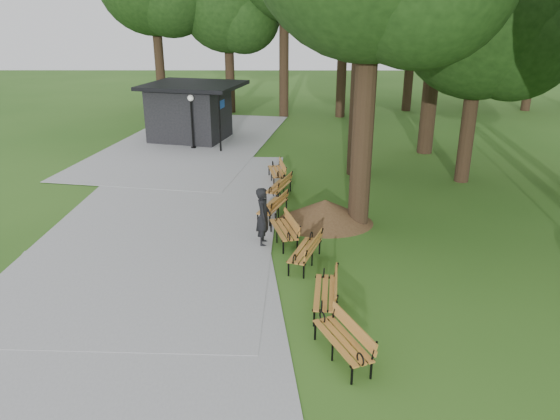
{
  "coord_description": "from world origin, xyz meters",
  "views": [
    {
      "loc": [
        0.18,
        -14.55,
        7.0
      ],
      "look_at": [
        0.11,
        0.81,
        1.1
      ],
      "focal_mm": 33.93,
      "sensor_mm": 36.0,
      "label": 1
    }
  ],
  "objects_px": {
    "bench_3": "(284,229)",
    "lawn_tree_1": "(482,15)",
    "dirt_mound": "(325,211)",
    "bench_1": "(325,293)",
    "bench_6": "(276,172)",
    "lamp_post": "(191,110)",
    "kiosk": "(189,112)",
    "bench_0": "(342,341)",
    "bench_2": "(305,251)",
    "bench_4": "(273,206)",
    "bench_5": "(279,187)",
    "person": "(263,217)"
  },
  "relations": [
    {
      "from": "bench_3",
      "to": "bench_6",
      "type": "height_order",
      "value": "same"
    },
    {
      "from": "dirt_mound",
      "to": "bench_3",
      "type": "distance_m",
      "value": 2.22
    },
    {
      "from": "lawn_tree_1",
      "to": "bench_0",
      "type": "bearing_deg",
      "value": -117.58
    },
    {
      "from": "bench_3",
      "to": "bench_4",
      "type": "xyz_separation_m",
      "value": [
        -0.39,
        2.09,
        0.0
      ]
    },
    {
      "from": "kiosk",
      "to": "bench_3",
      "type": "xyz_separation_m",
      "value": [
        5.21,
        -14.0,
        -1.13
      ]
    },
    {
      "from": "dirt_mound",
      "to": "lamp_post",
      "type": "bearing_deg",
      "value": 121.13
    },
    {
      "from": "dirt_mound",
      "to": "bench_6",
      "type": "relative_size",
      "value": 1.48
    },
    {
      "from": "bench_4",
      "to": "bench_0",
      "type": "bearing_deg",
      "value": 31.71
    },
    {
      "from": "bench_2",
      "to": "bench_4",
      "type": "relative_size",
      "value": 1.0
    },
    {
      "from": "lamp_post",
      "to": "bench_0",
      "type": "distance_m",
      "value": 18.91
    },
    {
      "from": "lawn_tree_1",
      "to": "bench_2",
      "type": "bearing_deg",
      "value": -131.6
    },
    {
      "from": "bench_5",
      "to": "bench_6",
      "type": "bearing_deg",
      "value": -158.25
    },
    {
      "from": "bench_4",
      "to": "bench_6",
      "type": "xyz_separation_m",
      "value": [
        0.1,
        4.2,
        0.0
      ]
    },
    {
      "from": "bench_1",
      "to": "bench_6",
      "type": "bearing_deg",
      "value": -166.87
    },
    {
      "from": "kiosk",
      "to": "bench_0",
      "type": "relative_size",
      "value": 2.64
    },
    {
      "from": "bench_1",
      "to": "bench_2",
      "type": "height_order",
      "value": "same"
    },
    {
      "from": "bench_3",
      "to": "bench_5",
      "type": "xyz_separation_m",
      "value": [
        -0.19,
        4.27,
        0.0
      ]
    },
    {
      "from": "kiosk",
      "to": "lamp_post",
      "type": "bearing_deg",
      "value": -62.92
    },
    {
      "from": "dirt_mound",
      "to": "kiosk",
      "type": "bearing_deg",
      "value": 118.35
    },
    {
      "from": "bench_3",
      "to": "lawn_tree_1",
      "type": "bearing_deg",
      "value": 115.6
    },
    {
      "from": "kiosk",
      "to": "dirt_mound",
      "type": "height_order",
      "value": "kiosk"
    },
    {
      "from": "bench_1",
      "to": "lamp_post",
      "type": "bearing_deg",
      "value": -154.17
    },
    {
      "from": "bench_2",
      "to": "bench_0",
      "type": "bearing_deg",
      "value": 27.09
    },
    {
      "from": "bench_0",
      "to": "bench_3",
      "type": "xyz_separation_m",
      "value": [
        -1.22,
        5.95,
        0.0
      ]
    },
    {
      "from": "bench_0",
      "to": "bench_1",
      "type": "distance_m",
      "value": 2.01
    },
    {
      "from": "bench_3",
      "to": "bench_0",
      "type": "bearing_deg",
      "value": -2.65
    },
    {
      "from": "person",
      "to": "bench_3",
      "type": "height_order",
      "value": "person"
    },
    {
      "from": "bench_1",
      "to": "bench_0",
      "type": "bearing_deg",
      "value": 11.97
    },
    {
      "from": "lamp_post",
      "to": "bench_5",
      "type": "xyz_separation_m",
      "value": [
        4.56,
        -7.65,
        -1.61
      ]
    },
    {
      "from": "kiosk",
      "to": "lamp_post",
      "type": "xyz_separation_m",
      "value": [
        0.46,
        -2.08,
        0.48
      ]
    },
    {
      "from": "bench_0",
      "to": "bench_6",
      "type": "bearing_deg",
      "value": 164.11
    },
    {
      "from": "bench_2",
      "to": "bench_6",
      "type": "distance_m",
      "value": 7.91
    },
    {
      "from": "person",
      "to": "bench_1",
      "type": "height_order",
      "value": "person"
    },
    {
      "from": "bench_6",
      "to": "lamp_post",
      "type": "bearing_deg",
      "value": -150.08
    },
    {
      "from": "bench_5",
      "to": "dirt_mound",
      "type": "bearing_deg",
      "value": 51.0
    },
    {
      "from": "bench_2",
      "to": "bench_5",
      "type": "height_order",
      "value": "same"
    },
    {
      "from": "person",
      "to": "bench_2",
      "type": "relative_size",
      "value": 0.99
    },
    {
      "from": "dirt_mound",
      "to": "lawn_tree_1",
      "type": "height_order",
      "value": "lawn_tree_1"
    },
    {
      "from": "bench_1",
      "to": "lawn_tree_1",
      "type": "distance_m",
      "value": 13.81
    },
    {
      "from": "lamp_post",
      "to": "bench_2",
      "type": "bearing_deg",
      "value": -68.34
    },
    {
      "from": "bench_0",
      "to": "bench_2",
      "type": "xyz_separation_m",
      "value": [
        -0.61,
        4.39,
        0.0
      ]
    },
    {
      "from": "bench_0",
      "to": "lawn_tree_1",
      "type": "relative_size",
      "value": 0.19
    },
    {
      "from": "kiosk",
      "to": "bench_2",
      "type": "distance_m",
      "value": 16.65
    },
    {
      "from": "dirt_mound",
      "to": "bench_1",
      "type": "height_order",
      "value": "bench_1"
    },
    {
      "from": "dirt_mound",
      "to": "bench_0",
      "type": "xyz_separation_m",
      "value": [
        -0.22,
        -7.64,
        0.02
      ]
    },
    {
      "from": "lamp_post",
      "to": "bench_1",
      "type": "height_order",
      "value": "lamp_post"
    },
    {
      "from": "bench_4",
      "to": "lawn_tree_1",
      "type": "relative_size",
      "value": 0.19
    },
    {
      "from": "dirt_mound",
      "to": "bench_1",
      "type": "bearing_deg",
      "value": -94.35
    },
    {
      "from": "lawn_tree_1",
      "to": "lamp_post",
      "type": "bearing_deg",
      "value": 155.97
    },
    {
      "from": "kiosk",
      "to": "bench_5",
      "type": "relative_size",
      "value": 2.64
    }
  ]
}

